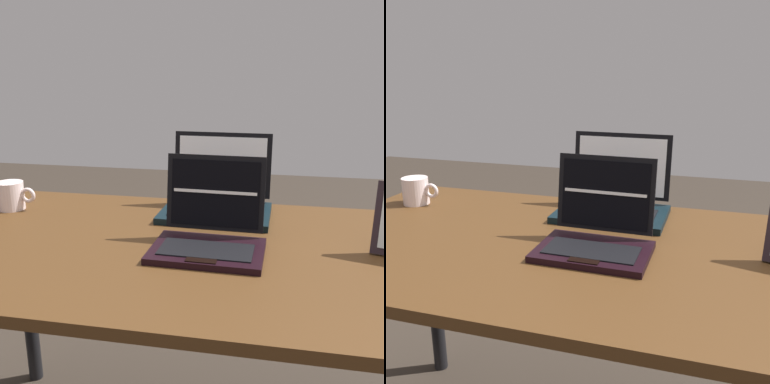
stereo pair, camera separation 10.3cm
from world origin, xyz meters
The scene contains 4 objects.
desk centered at (0.00, 0.00, 0.67)m, with size 1.65×0.78×0.75m.
laptop_front centered at (-0.03, -0.02, 0.80)m, with size 0.27×0.22×0.22m.
laptop_rear centered at (-0.05, 0.27, 0.80)m, with size 0.33×0.26×0.23m.
coffee_mug centered at (-0.69, 0.18, 0.80)m, with size 0.13×0.08×0.09m.
Camera 2 is at (0.22, -1.00, 1.19)m, focal length 41.85 mm.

